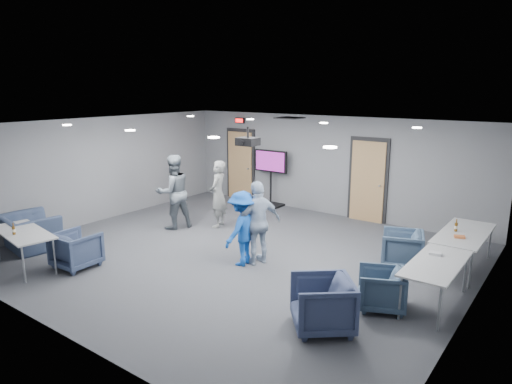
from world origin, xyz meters
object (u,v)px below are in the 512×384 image
Objects in this scene: tv_stand at (271,175)px; table_right_a at (464,234)px; person_d at (242,228)px; table_right_b at (436,265)px; bottle_front at (14,230)px; chair_right_b at (381,289)px; chair_front_b at (30,232)px; chair_front_a at (76,250)px; person_a at (218,194)px; projector at (248,141)px; person_c at (258,223)px; chair_right_a at (402,249)px; table_front_left at (23,234)px; chair_right_c at (322,304)px; bottle_right at (456,227)px; person_b at (174,192)px.

table_right_a is at bearing -17.25° from tv_stand.
table_right_a is at bearing 119.29° from person_d.
table_right_b is 7.57m from bottle_front.
chair_front_b is at bearing -100.09° from chair_right_b.
chair_front_a is at bearing -55.28° from person_d.
projector is (1.88, -1.24, 1.56)m from person_a.
person_c reaches higher than chair_right_a.
bottle_front is at bearing -99.17° from tv_stand.
chair_front_a is 0.44× the size of table_front_left.
chair_front_b is at bearing -52.17° from person_a.
chair_front_a is 0.47× the size of tv_stand.
table_right_a is at bearing 123.36° from chair_right_c.
bottle_right is at bearing -146.37° from chair_front_a.
chair_right_c is (4.50, -2.93, -0.45)m from person_a.
person_b reaches higher than chair_right_c.
tv_stand is at bearing 89.64° from table_front_left.
person_a is 4.18× the size of projector.
bottle_front is 4.74m from projector.
bottle_front is at bearing -24.99° from person_c.
tv_stand reaches higher than table_right_a.
chair_right_c reaches higher than chair_right_b.
table_front_left is at bearing -138.49° from projector.
projector reaches higher than person_a.
bottle_front is (-3.48, -3.06, -0.02)m from person_c.
person_b is at bearing 91.83° from table_front_left.
person_b is 5.53m from chair_right_a.
person_a is 6.93× the size of bottle_right.
person_b reaches higher than chair_right_a.
person_a is 1.13× the size of person_d.
person_d reaches higher than chair_front_a.
chair_front_b reaches higher than chair_right_b.
bottle_front is 7.03m from tv_stand.
person_b is 3.74m from bottle_front.
tv_stand is at bearing 72.75° from table_right_a.
table_front_left is (-1.28, -4.26, -0.16)m from person_a.
table_right_a is at bearing 0.00° from table_right_b.
table_right_b is at bearing 57.33° from person_a.
bottle_right reaches higher than table_right_a.
person_c reaches higher than tv_stand.
table_front_left is at bearing 114.04° from table_right_b.
tv_stand is at bearing -135.00° from chair_right_a.
table_right_a is 1.18× the size of tv_stand.
bottle_front is at bearing -64.82° from table_front_left.
chair_right_a is 3.22× the size of bottle_right.
person_b reaches higher than person_a.
person_a is 5.73m from table_right_b.
person_b is at bearing -167.23° from bottle_right.
person_a is at bearing -134.55° from chair_right_b.
projector is (2.69, -0.50, 1.48)m from person_b.
chair_front_a is (0.32, -2.92, -0.57)m from person_b.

